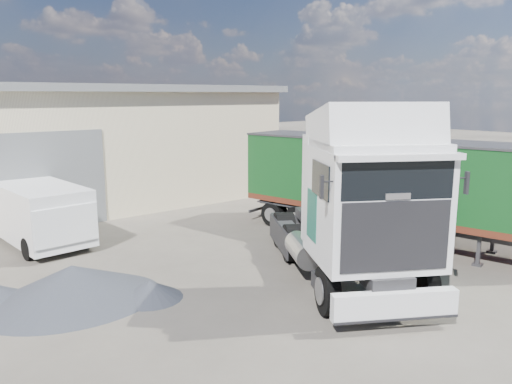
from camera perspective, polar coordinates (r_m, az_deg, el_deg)
ground at (r=12.28m, az=1.60°, el=-12.39°), size 120.00×120.00×0.00m
brick_boundary_wall at (r=24.06m, az=13.42°, el=2.07°), size 0.35×26.00×2.50m
tractor_unit at (r=12.60m, az=11.66°, el=-2.44°), size 5.77×7.33×4.74m
box_trailer at (r=17.33m, az=14.41°, el=1.50°), size 4.37×10.65×3.46m
panel_van at (r=17.98m, az=-23.57°, el=-2.26°), size 2.38×5.03×1.99m
gravel_heap at (r=12.95m, az=-20.55°, el=-9.89°), size 4.96×4.59×0.89m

